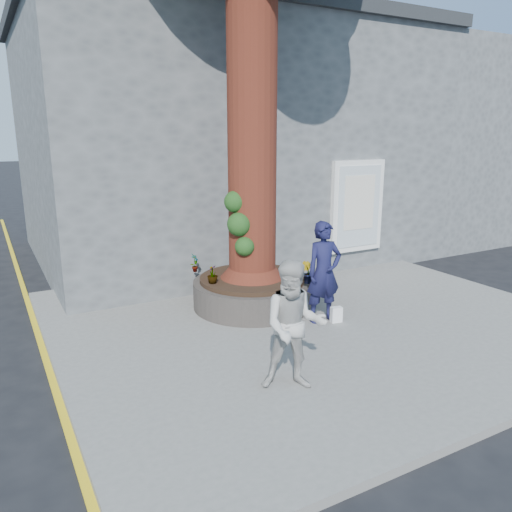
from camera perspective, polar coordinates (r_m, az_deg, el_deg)
ground at (r=7.96m, az=1.41°, el=-11.76°), size 120.00×120.00×0.00m
pavement at (r=9.45m, az=6.26°, el=-7.13°), size 9.00×8.00×0.12m
yellow_line at (r=7.99m, az=-22.34°, el=-12.74°), size 0.10×30.00×0.01m
stone_shop at (r=14.71m, az=-4.34°, el=12.86°), size 10.30×8.30×6.30m
neighbour_shop at (r=19.45m, az=18.13°, el=12.05°), size 6.00×8.00×6.00m
planter at (r=9.79m, az=-0.42°, el=-4.10°), size 2.30×2.30×0.60m
man at (r=8.94m, az=7.77°, el=-1.85°), size 0.71×0.50×1.83m
woman at (r=6.59m, az=4.39°, el=-7.96°), size 1.07×0.99×1.76m
shopping_bag at (r=9.15m, az=9.15°, el=-6.62°), size 0.22×0.16×0.28m
plant_a at (r=10.04m, az=-7.02°, el=-0.77°), size 0.24×0.24×0.38m
plant_b at (r=9.29m, az=5.82°, el=-1.89°), size 0.30×0.30×0.40m
plant_c at (r=9.27m, az=-5.00°, el=-2.09°), size 0.27×0.27×0.35m
plant_d at (r=9.40m, az=6.62°, el=-2.13°), size 0.33×0.32×0.28m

